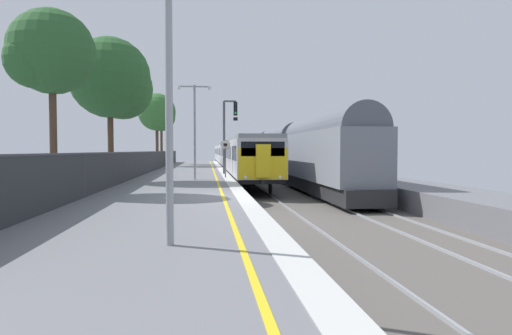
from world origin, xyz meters
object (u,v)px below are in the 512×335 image
at_px(background_tree_right, 114,82).
at_px(platform_lamp_near, 169,65).
at_px(signal_gantry, 228,128).
at_px(background_tree_back, 161,113).
at_px(speed_limit_sign, 225,153).
at_px(platform_lamp_mid, 195,124).
at_px(background_tree_centre, 48,54).
at_px(freight_train_adjacent_track, 269,151).
at_px(background_tree_left, 158,114).
at_px(commuter_train_at_platform, 231,154).

bearing_deg(background_tree_right, platform_lamp_near, -75.68).
bearing_deg(background_tree_right, signal_gantry, 46.67).
distance_m(background_tree_right, background_tree_back, 30.02).
height_order(signal_gantry, background_tree_right, background_tree_right).
height_order(speed_limit_sign, background_tree_back, background_tree_back).
xyz_separation_m(platform_lamp_mid, background_tree_centre, (-5.65, -7.78, 2.31)).
distance_m(platform_lamp_near, background_tree_centre, 12.24).
bearing_deg(background_tree_back, platform_lamp_near, -84.24).
xyz_separation_m(signal_gantry, background_tree_back, (-7.05, 22.88, 3.03)).
bearing_deg(background_tree_centre, platform_lamp_mid, 53.99).
relative_size(speed_limit_sign, background_tree_back, 0.29).
xyz_separation_m(freight_train_adjacent_track, signal_gantry, (-5.49, -16.42, 1.68)).
xyz_separation_m(signal_gantry, platform_lamp_mid, (-2.25, -6.24, -0.05)).
bearing_deg(freight_train_adjacent_track, background_tree_centre, -113.76).
xyz_separation_m(speed_limit_sign, platform_lamp_near, (-1.90, -20.12, 1.75)).
xyz_separation_m(platform_lamp_near, platform_lamp_mid, (0.00, 18.38, 0.03)).
height_order(speed_limit_sign, background_tree_centre, background_tree_centre).
bearing_deg(platform_lamp_mid, signal_gantry, 70.13).
distance_m(platform_lamp_near, background_tree_left, 41.62).
bearing_deg(speed_limit_sign, commuter_train_at_platform, 85.93).
relative_size(speed_limit_sign, background_tree_left, 0.30).
distance_m(commuter_train_at_platform, speed_limit_sign, 25.98).
xyz_separation_m(background_tree_centre, background_tree_back, (0.86, 36.89, 0.78)).
relative_size(platform_lamp_mid, background_tree_back, 0.68).
height_order(commuter_train_at_platform, background_tree_right, background_tree_right).
bearing_deg(background_tree_centre, commuter_train_at_platform, 75.15).
xyz_separation_m(freight_train_adjacent_track, background_tree_right, (-12.21, -23.54, 3.91)).
distance_m(freight_train_adjacent_track, background_tree_centre, 33.48).
height_order(background_tree_left, background_tree_centre, background_tree_left).
distance_m(freight_train_adjacent_track, background_tree_left, 12.95).
bearing_deg(platform_lamp_near, platform_lamp_mid, 90.00).
bearing_deg(commuter_train_at_platform, background_tree_left, -150.24).
height_order(background_tree_right, background_tree_back, background_tree_back).
xyz_separation_m(commuter_train_at_platform, freight_train_adjacent_track, (4.00, -5.00, 0.43)).
distance_m(speed_limit_sign, background_tree_centre, 12.82).
bearing_deg(commuter_train_at_platform, freight_train_adjacent_track, -51.30).
bearing_deg(background_tree_centre, background_tree_back, 88.66).
bearing_deg(speed_limit_sign, background_tree_centre, -128.42).
height_order(platform_lamp_mid, background_tree_back, background_tree_back).
height_order(signal_gantry, background_tree_left, background_tree_left).
bearing_deg(platform_lamp_near, freight_train_adjacent_track, 79.31).
bearing_deg(commuter_train_at_platform, signal_gantry, -93.97).
xyz_separation_m(platform_lamp_near, background_tree_right, (-4.47, 17.49, 2.31)).
relative_size(commuter_train_at_platform, freight_train_adjacent_track, 0.99).
relative_size(commuter_train_at_platform, background_tree_right, 7.63).
height_order(freight_train_adjacent_track, background_tree_centre, background_tree_centre).
xyz_separation_m(freight_train_adjacent_track, speed_limit_sign, (-5.85, -20.91, -0.15)).
bearing_deg(background_tree_left, background_tree_right, -89.81).
xyz_separation_m(platform_lamp_mid, background_tree_right, (-4.47, -0.89, 2.29)).
bearing_deg(freight_train_adjacent_track, platform_lamp_mid, -108.87).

